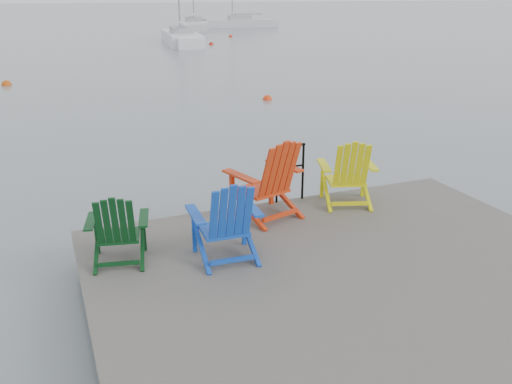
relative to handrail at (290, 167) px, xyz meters
name	(u,v)px	position (x,y,z in m)	size (l,w,h in m)	color
ground	(358,312)	(-0.25, -2.45, -1.04)	(400.00, 400.00, 0.00)	slate
dock	(359,286)	(-0.25, -2.45, -0.69)	(6.00, 5.00, 1.40)	#312E2C
handrail	(290,167)	(0.00, 0.00, 0.00)	(0.48, 0.04, 0.90)	black
chair_green	(117,228)	(-2.76, -1.12, -0.08)	(0.82, 0.78, 0.91)	black
chair_blue	(227,220)	(-1.54, -1.52, -0.02)	(0.85, 0.79, 1.03)	#1141B1
chair_red	(269,179)	(-0.56, -0.50, 0.05)	(1.09, 1.04, 1.17)	red
chair_yellow	(348,172)	(0.74, -0.48, -0.02)	(0.98, 0.94, 1.04)	#D6D30B
sailboat_near	(181,39)	(6.76, 32.94, -0.69)	(3.24, 8.57, 11.55)	silver
sailboat_mid	(194,25)	(12.25, 48.98, -0.69)	(5.06, 9.99, 13.19)	silver
sailboat_far	(236,24)	(17.03, 49.45, -0.69)	(8.05, 3.15, 10.90)	#BDBDC1
buoy_a	(267,100)	(4.01, 10.32, -1.04)	(0.33, 0.33, 0.33)	red
buoy_b	(7,85)	(-4.59, 17.14, -1.04)	(0.40, 0.40, 0.40)	#B8440A
buoy_c	(211,45)	(8.55, 31.36, -1.04)	(0.35, 0.35, 0.35)	red
buoy_d	(231,37)	(12.19, 37.55, -1.04)	(0.32, 0.32, 0.32)	red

